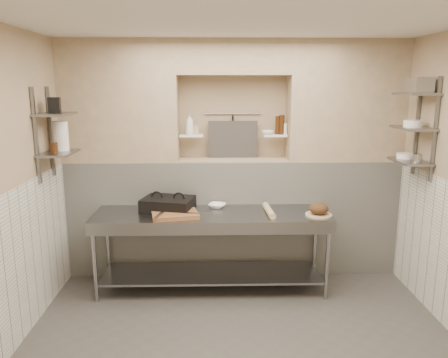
{
  "coord_description": "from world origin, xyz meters",
  "views": [
    {
      "loc": [
        -0.23,
        -3.45,
        2.29
      ],
      "look_at": [
        -0.13,
        0.9,
        1.35
      ],
      "focal_mm": 35.0,
      "sensor_mm": 36.0,
      "label": 1
    }
  ],
  "objects_px": {
    "mixing_bowl": "(217,206)",
    "bottle_soap": "(190,124)",
    "prep_table": "(212,236)",
    "jug_left": "(61,136)",
    "panini_press": "(168,204)",
    "bread_loaf": "(319,208)",
    "cutting_board": "(175,214)",
    "rolling_pin": "(269,211)",
    "bowl_alcove": "(268,132)"
  },
  "relations": [
    {
      "from": "mixing_bowl",
      "to": "bottle_soap",
      "type": "xyz_separation_m",
      "value": [
        -0.32,
        0.3,
        0.91
      ]
    },
    {
      "from": "prep_table",
      "to": "bottle_soap",
      "type": "distance_m",
      "value": 1.33
    },
    {
      "from": "jug_left",
      "to": "panini_press",
      "type": "bearing_deg",
      "value": 7.51
    },
    {
      "from": "prep_table",
      "to": "bread_loaf",
      "type": "height_order",
      "value": "bread_loaf"
    },
    {
      "from": "cutting_board",
      "to": "jug_left",
      "type": "relative_size",
      "value": 1.59
    },
    {
      "from": "bottle_soap",
      "to": "jug_left",
      "type": "height_order",
      "value": "bottle_soap"
    },
    {
      "from": "panini_press",
      "to": "cutting_board",
      "type": "bearing_deg",
      "value": -53.57
    },
    {
      "from": "rolling_pin",
      "to": "mixing_bowl",
      "type": "bearing_deg",
      "value": 155.91
    },
    {
      "from": "bottle_soap",
      "to": "mixing_bowl",
      "type": "bearing_deg",
      "value": -43.6
    },
    {
      "from": "prep_table",
      "to": "cutting_board",
      "type": "bearing_deg",
      "value": -165.28
    },
    {
      "from": "rolling_pin",
      "to": "bottle_soap",
      "type": "height_order",
      "value": "bottle_soap"
    },
    {
      "from": "bread_loaf",
      "to": "jug_left",
      "type": "bearing_deg",
      "value": 178.3
    },
    {
      "from": "rolling_pin",
      "to": "jug_left",
      "type": "distance_m",
      "value": 2.36
    },
    {
      "from": "mixing_bowl",
      "to": "cutting_board",
      "type": "bearing_deg",
      "value": -143.8
    },
    {
      "from": "panini_press",
      "to": "mixing_bowl",
      "type": "relative_size",
      "value": 3.22
    },
    {
      "from": "prep_table",
      "to": "mixing_bowl",
      "type": "relative_size",
      "value": 13.34
    },
    {
      "from": "panini_press",
      "to": "jug_left",
      "type": "height_order",
      "value": "jug_left"
    },
    {
      "from": "rolling_pin",
      "to": "jug_left",
      "type": "relative_size",
      "value": 1.52
    },
    {
      "from": "mixing_bowl",
      "to": "bottle_soap",
      "type": "relative_size",
      "value": 0.78
    },
    {
      "from": "mixing_bowl",
      "to": "rolling_pin",
      "type": "relative_size",
      "value": 0.42
    },
    {
      "from": "panini_press",
      "to": "jug_left",
      "type": "xyz_separation_m",
      "value": [
        -1.09,
        -0.14,
        0.79
      ]
    },
    {
      "from": "cutting_board",
      "to": "jug_left",
      "type": "xyz_separation_m",
      "value": [
        -1.18,
        0.08,
        0.84
      ]
    },
    {
      "from": "prep_table",
      "to": "mixing_bowl",
      "type": "bearing_deg",
      "value": 74.56
    },
    {
      "from": "mixing_bowl",
      "to": "jug_left",
      "type": "bearing_deg",
      "value": -171.18
    },
    {
      "from": "prep_table",
      "to": "rolling_pin",
      "type": "xyz_separation_m",
      "value": [
        0.63,
        -0.02,
        0.29
      ]
    },
    {
      "from": "cutting_board",
      "to": "bread_loaf",
      "type": "relative_size",
      "value": 2.34
    },
    {
      "from": "mixing_bowl",
      "to": "rolling_pin",
      "type": "height_order",
      "value": "rolling_pin"
    },
    {
      "from": "cutting_board",
      "to": "bread_loaf",
      "type": "height_order",
      "value": "bread_loaf"
    },
    {
      "from": "cutting_board",
      "to": "panini_press",
      "type": "bearing_deg",
      "value": 113.14
    },
    {
      "from": "panini_press",
      "to": "rolling_pin",
      "type": "relative_size",
      "value": 1.35
    },
    {
      "from": "mixing_bowl",
      "to": "bread_loaf",
      "type": "distance_m",
      "value": 1.15
    },
    {
      "from": "cutting_board",
      "to": "bowl_alcove",
      "type": "relative_size",
      "value": 3.28
    },
    {
      "from": "bread_loaf",
      "to": "bowl_alcove",
      "type": "bearing_deg",
      "value": 126.86
    },
    {
      "from": "bread_loaf",
      "to": "cutting_board",
      "type": "bearing_deg",
      "value": 179.99
    },
    {
      "from": "bread_loaf",
      "to": "bowl_alcove",
      "type": "height_order",
      "value": "bowl_alcove"
    },
    {
      "from": "bowl_alcove",
      "to": "jug_left",
      "type": "bearing_deg",
      "value": -165.62
    },
    {
      "from": "jug_left",
      "to": "bottle_soap",
      "type": "bearing_deg",
      "value": 22.91
    },
    {
      "from": "bottle_soap",
      "to": "bread_loaf",
      "type": "bearing_deg",
      "value": -24.28
    },
    {
      "from": "cutting_board",
      "to": "bottle_soap",
      "type": "distance_m",
      "value": 1.13
    },
    {
      "from": "bottle_soap",
      "to": "bowl_alcove",
      "type": "relative_size",
      "value": 1.67
    },
    {
      "from": "panini_press",
      "to": "bread_loaf",
      "type": "xyz_separation_m",
      "value": [
        1.66,
        -0.22,
        0.0
      ]
    },
    {
      "from": "mixing_bowl",
      "to": "bread_loaf",
      "type": "height_order",
      "value": "bread_loaf"
    },
    {
      "from": "bottle_soap",
      "to": "jug_left",
      "type": "distance_m",
      "value": 1.44
    },
    {
      "from": "bread_loaf",
      "to": "rolling_pin",
      "type": "bearing_deg",
      "value": 171.23
    },
    {
      "from": "rolling_pin",
      "to": "bottle_soap",
      "type": "distance_m",
      "value": 1.38
    },
    {
      "from": "rolling_pin",
      "to": "bottle_soap",
      "type": "bearing_deg",
      "value": 147.83
    },
    {
      "from": "prep_table",
      "to": "jug_left",
      "type": "bearing_deg",
      "value": -179.18
    },
    {
      "from": "panini_press",
      "to": "bowl_alcove",
      "type": "height_order",
      "value": "bowl_alcove"
    },
    {
      "from": "panini_press",
      "to": "bowl_alcove",
      "type": "xyz_separation_m",
      "value": [
        1.16,
        0.43,
        0.76
      ]
    },
    {
      "from": "prep_table",
      "to": "jug_left",
      "type": "distance_m",
      "value": 1.94
    }
  ]
}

